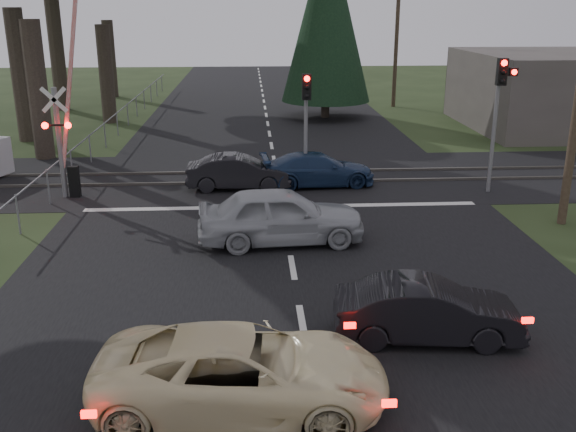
{
  "coord_description": "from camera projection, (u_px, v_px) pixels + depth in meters",
  "views": [
    {
      "loc": [
        -1.03,
        -12.13,
        6.38
      ],
      "look_at": [
        -0.1,
        3.27,
        1.3
      ],
      "focal_mm": 40.0,
      "sensor_mm": 36.0,
      "label": 1
    }
  ],
  "objects": [
    {
      "name": "stop_line",
      "position": [
        282.0,
        207.0,
        21.33
      ],
      "size": [
        13.0,
        0.35,
        0.0
      ],
      "primitive_type": "cube",
      "color": "silver",
      "rests_on": "ground"
    },
    {
      "name": "blue_sedan",
      "position": [
        318.0,
        169.0,
        23.69
      ],
      "size": [
        4.34,
        2.08,
        1.22
      ],
      "primitive_type": "imported",
      "rotation": [
        0.0,
        0.0,
        1.66
      ],
      "color": "navy",
      "rests_on": "ground"
    },
    {
      "name": "crossing_signal",
      "position": [
        66.0,
        139.0,
        21.77
      ],
      "size": [
        1.62,
        0.38,
        6.96
      ],
      "color": "slate",
      "rests_on": "ground"
    },
    {
      "name": "rail_near",
      "position": [
        278.0,
        182.0,
        24.16
      ],
      "size": [
        120.0,
        0.12,
        0.1
      ],
      "primitive_type": "cube",
      "color": "#59544C",
      "rests_on": "ground"
    },
    {
      "name": "traffic_signal_center",
      "position": [
        306.0,
        111.0,
        22.86
      ],
      "size": [
        0.32,
        0.48,
        4.1
      ],
      "color": "slate",
      "rests_on": "ground"
    },
    {
      "name": "dark_car_far",
      "position": [
        239.0,
        172.0,
        23.25
      ],
      "size": [
        3.78,
        1.36,
        1.24
      ],
      "primitive_type": "imported",
      "rotation": [
        0.0,
        0.0,
        1.56
      ],
      "color": "black",
      "rests_on": "ground"
    },
    {
      "name": "dark_hatchback",
      "position": [
        428.0,
        311.0,
        12.72
      ],
      "size": [
        3.8,
        1.64,
        1.22
      ],
      "primitive_type": "imported",
      "rotation": [
        0.0,
        0.0,
        1.47
      ],
      "color": "black",
      "rests_on": "ground"
    },
    {
      "name": "utility_pole_mid",
      "position": [
        397.0,
        33.0,
        41.01
      ],
      "size": [
        1.8,
        0.26,
        9.0
      ],
      "color": "#4C3D2D",
      "rests_on": "ground"
    },
    {
      "name": "road",
      "position": [
        279.0,
        192.0,
        23.03
      ],
      "size": [
        14.0,
        100.0,
        0.01
      ],
      "primitive_type": "cube",
      "color": "black",
      "rests_on": "ground"
    },
    {
      "name": "cream_coupe",
      "position": [
        242.0,
        372.0,
        10.5
      ],
      "size": [
        4.94,
        2.51,
        1.34
      ],
      "primitive_type": "imported",
      "rotation": [
        0.0,
        0.0,
        1.51
      ],
      "color": "beige",
      "rests_on": "ground"
    },
    {
      "name": "silver_car",
      "position": [
        281.0,
        216.0,
        17.9
      ],
      "size": [
        4.76,
        2.19,
        1.58
      ],
      "primitive_type": "imported",
      "rotation": [
        0.0,
        0.0,
        1.64
      ],
      "color": "#A2A6AA",
      "rests_on": "ground"
    },
    {
      "name": "ground",
      "position": [
        302.0,
        322.0,
        13.55
      ],
      "size": [
        120.0,
        120.0,
        0.0
      ],
      "primitive_type": "plane",
      "color": "#243217",
      "rests_on": "ground"
    },
    {
      "name": "rail_corridor",
      "position": [
        277.0,
        178.0,
        24.93
      ],
      "size": [
        120.0,
        8.0,
        0.01
      ],
      "primitive_type": "cube",
      "color": "black",
      "rests_on": "ground"
    },
    {
      "name": "fence_left",
      "position": [
        124.0,
        130.0,
        34.44
      ],
      "size": [
        0.1,
        36.0,
        1.2
      ],
      "primitive_type": null,
      "color": "slate",
      "rests_on": "ground"
    },
    {
      "name": "rail_far",
      "position": [
        276.0,
        171.0,
        25.67
      ],
      "size": [
        120.0,
        0.12,
        0.1
      ],
      "primitive_type": "cube",
      "color": "#59544C",
      "rests_on": "ground"
    },
    {
      "name": "utility_pole_far",
      "position": [
        342.0,
        23.0,
        64.71
      ],
      "size": [
        1.8,
        0.26,
        9.0
      ],
      "color": "#4C3D2D",
      "rests_on": "ground"
    },
    {
      "name": "conifer_tree",
      "position": [
        327.0,
        13.0,
        36.53
      ],
      "size": [
        5.2,
        5.2,
        11.0
      ],
      "color": "#473D33",
      "rests_on": "ground"
    },
    {
      "name": "traffic_signal_right",
      "position": [
        500.0,
        100.0,
        21.93
      ],
      "size": [
        0.68,
        0.48,
        4.7
      ],
      "color": "slate",
      "rests_on": "ground"
    }
  ]
}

